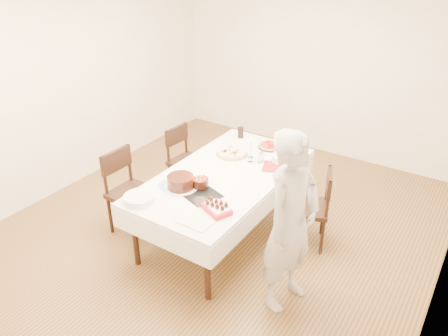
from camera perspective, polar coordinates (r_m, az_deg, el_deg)
The scene contains 22 objects.
floor at distance 5.12m, azimuth -0.01°, elevation -7.44°, with size 5.00×5.00×0.00m, color #51371C.
wall_back at distance 6.60m, azimuth 12.31°, elevation 13.29°, with size 4.50×0.04×2.70m, color #F5EACE.
wall_left at distance 5.94m, azimuth -18.83°, elevation 10.78°, with size 0.04×5.00×2.70m, color #F5EACE.
dining_table at distance 4.80m, azimuth -0.00°, elevation -4.69°, with size 1.14×2.14×0.75m, color white.
chair_right_savory at distance 4.70m, azimuth 10.85°, elevation -5.08°, with size 0.45×0.45×0.89m, color black, non-canonical shape.
chair_left_savory at distance 5.52m, azimuth -4.61°, elevation 0.77°, with size 0.45×0.45×0.89m, color black, non-canonical shape.
chair_left_dessert at distance 4.88m, azimuth -11.84°, elevation -3.31°, with size 0.49×0.49×0.96m, color black, non-canonical shape.
person at distance 3.74m, azimuth 8.72°, elevation -7.13°, with size 0.61×0.40×1.68m, color #B5B1AB.
pizza_white at distance 5.00m, azimuth 1.05°, elevation 1.94°, with size 0.36×0.36×0.04m, color beige.
pizza_pepperoni at distance 5.20m, azimuth 6.01°, elevation 2.88°, with size 0.28×0.28×0.04m, color red.
red_placemat at distance 4.77m, azimuth 6.71°, elevation 0.09°, with size 0.27×0.27×0.01m, color #B21E1E.
pasta_bowl at distance 4.88m, azimuth 7.61°, elevation 1.30°, with size 0.23×0.23×0.07m, color white.
taper_candle at distance 4.81m, azimuth 3.51°, elevation 2.38°, with size 0.06×0.06×0.29m, color white.
shaker_pair at distance 4.82m, azimuth 4.70°, elevation 1.29°, with size 0.10×0.10×0.12m, color white, non-canonical shape.
cola_glass at distance 5.42m, azimuth 2.19°, elevation 4.66°, with size 0.07×0.07×0.13m, color black.
layer_cake at distance 4.35m, azimuth -5.69°, elevation -1.85°, with size 0.34×0.34×0.13m, color #34150D.
cake_board at distance 4.24m, azimuth -2.90°, elevation -3.61°, with size 0.31×0.31×0.01m, color black.
birthday_cake at distance 4.33m, azimuth -3.08°, elevation -1.53°, with size 0.16×0.16×0.15m, color #39170F.
strawberry_box at distance 3.99m, azimuth -0.95°, elevation -5.25°, with size 0.27×0.18×0.07m, color red, non-canonical shape.
box_lid at distance 3.88m, azimuth -3.77°, elevation -7.07°, with size 0.30×0.20×0.02m, color beige.
plate_stack at distance 4.22m, azimuth -11.05°, elevation -3.90°, with size 0.29×0.29×0.06m, color white.
china_plate at distance 4.44m, azimuth -7.04°, elevation -2.17°, with size 0.24×0.24×0.01m, color white.
Camera 1 is at (2.28, -3.47, 2.99)m, focal length 35.00 mm.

